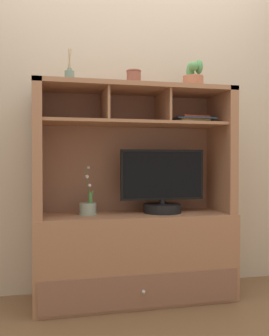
{
  "coord_description": "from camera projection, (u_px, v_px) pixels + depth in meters",
  "views": [
    {
      "loc": [
        -0.6,
        -2.55,
        0.94
      ],
      "look_at": [
        0.0,
        0.0,
        0.89
      ],
      "focal_mm": 41.18,
      "sensor_mm": 36.0,
      "label": 1
    }
  ],
  "objects": [
    {
      "name": "ceramic_vase",
      "position": [
        134.0,
        79.0,
        2.63
      ],
      "size": [
        0.1,
        0.1,
        0.12
      ],
      "color": "brown",
      "rests_on": "media_console"
    },
    {
      "name": "floor_plane",
      "position": [
        134.0,
        300.0,
        2.63
      ],
      "size": [
        6.0,
        6.0,
        0.02
      ],
      "primitive_type": "cube",
      "color": "brown",
      "rests_on": "ground"
    },
    {
      "name": "potted_succulent",
      "position": [
        193.0,
        79.0,
        2.73
      ],
      "size": [
        0.17,
        0.17,
        0.22
      ],
      "color": "#B56A4B",
      "rests_on": "media_console"
    },
    {
      "name": "potted_orchid",
      "position": [
        88.0,
        208.0,
        2.57
      ],
      "size": [
        0.13,
        0.13,
        0.32
      ],
      "color": "#92A08F",
      "rests_on": "media_console"
    },
    {
      "name": "magazine_stack_left",
      "position": [
        191.0,
        120.0,
        2.74
      ],
      "size": [
        0.29,
        0.28,
        0.05
      ],
      "color": "beige",
      "rests_on": "media_console"
    },
    {
      "name": "media_console",
      "position": [
        134.0,
        232.0,
        2.63
      ],
      "size": [
        1.34,
        0.49,
        1.44
      ],
      "color": "#A46F4F",
      "rests_on": "ground"
    },
    {
      "name": "tv_monitor",
      "position": [
        162.0,
        187.0,
        2.65
      ],
      "size": [
        0.59,
        0.26,
        0.44
      ],
      "color": "black",
      "rests_on": "media_console"
    },
    {
      "name": "back_wall",
      "position": [
        127.0,
        99.0,
        2.86
      ],
      "size": [
        6.0,
        0.02,
        2.8
      ],
      "primitive_type": "cube",
      "color": "beige",
      "rests_on": "ground"
    },
    {
      "name": "diffuser_bottle",
      "position": [
        69.0,
        77.0,
        2.52
      ],
      "size": [
        0.06,
        0.06,
        0.23
      ],
      "color": "slate",
      "rests_on": "media_console"
    }
  ]
}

